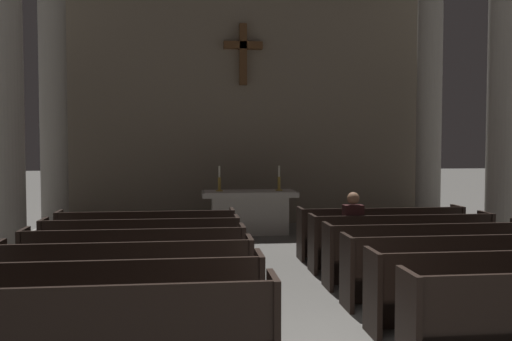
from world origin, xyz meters
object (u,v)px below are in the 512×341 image
Objects in this scene: column_right_third at (429,87)px; lone_worshipper at (352,230)px; pew_left_row_2 at (116,302)px; pew_left_row_4 at (135,261)px; candlestick_right at (279,183)px; column_right_second at (505,69)px; pew_right_row_6 at (381,232)px; pew_left_row_5 at (142,247)px; candlestick_left at (219,183)px; altar at (249,211)px; pew_right_row_2 at (502,289)px; column_left_second at (4,60)px; pew_right_row_4 at (427,254)px; pew_right_row_5 at (401,242)px; pew_left_row_6 at (147,237)px; pew_left_row_3 at (127,278)px; pew_left_row_1 at (100,335)px; column_left_third at (53,82)px; pew_right_row_3 at (459,269)px.

column_right_third is 5.88m from lone_worshipper.
pew_left_row_2 is 2.00m from pew_left_row_4.
column_right_second is at bearing -39.70° from candlestick_right.
pew_left_row_5 is at bearing -166.74° from pew_right_row_6.
candlestick_left reaches higher than pew_left_row_4.
pew_left_row_5 is 4.53m from altar.
column_left_second reaches higher than pew_right_row_2.
pew_right_row_4 and pew_right_row_5 have the same top height.
candlestick_right reaches higher than pew_left_row_6.
altar is at bearing 125.27° from pew_right_row_6.
column_left_second is at bearing 158.52° from pew_left_row_5.
pew_left_row_3 is 4.36m from pew_right_row_4.
pew_left_row_1 is 6.55m from pew_right_row_6.
pew_right_row_6 is 5.21× the size of candlestick_left.
pew_right_row_4 is at bearing -16.24° from column_left_second.
pew_right_row_4 is 1.00× the size of pew_right_row_6.
column_right_third is at bearing 0.00° from column_left_third.
pew_left_row_2 and pew_left_row_6 have the same top height.
pew_left_row_4 is 5.43m from altar.
pew_right_row_5 is (4.24, 1.00, 0.00)m from pew_left_row_4.
candlestick_left reaches higher than pew_right_row_4.
pew_left_row_4 is at bearing -105.87° from candlestick_left.
altar is (2.12, 5.00, 0.06)m from pew_left_row_4.
column_left_third reaches higher than pew_right_row_3.
column_right_third reaches higher than candlestick_left.
pew_right_row_6 is 2.32× the size of lone_worshipper.
column_right_third is at bearing 52.61° from lone_worshipper.
pew_right_row_6 is at bearing 90.00° from pew_right_row_5.
pew_right_row_4 is at bearing -25.24° from pew_left_row_6.
altar is (2.12, 6.00, 0.06)m from pew_left_row_3.
pew_left_row_2 is 5.21× the size of candlestick_right.
column_right_third reaches higher than pew_right_row_6.
pew_left_row_5 is 0.43× the size of column_right_second.
lone_worshipper reaches higher than pew_right_row_3.
lone_worshipper is at bearing 112.40° from pew_right_row_3.
lone_worshipper is (-0.84, 1.04, 0.22)m from pew_right_row_4.
lone_worshipper is (-3.14, -0.87, -2.80)m from column_right_second.
candlestick_left is at bearing -2.33° from column_left_third.
pew_right_row_6 is at bearing 177.68° from column_right_second.
pew_left_row_3 is 1.00× the size of pew_right_row_5.
altar reaches higher than pew_left_row_1.
pew_right_row_5 is at bearing 43.31° from pew_left_row_1.
pew_right_row_3 is 1.39× the size of altar.
pew_left_row_5 is 1.39× the size of altar.
pew_right_row_4 is at bearing 13.26° from pew_left_row_3.
candlestick_left is 1.40m from candlestick_right.
column_left_third reaches higher than pew_left_row_4.
pew_left_row_2 is 4.36m from pew_right_row_3.
pew_right_row_4 is at bearing -60.56° from candlestick_left.
pew_left_row_6 is at bearing 180.00° from pew_right_row_6.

